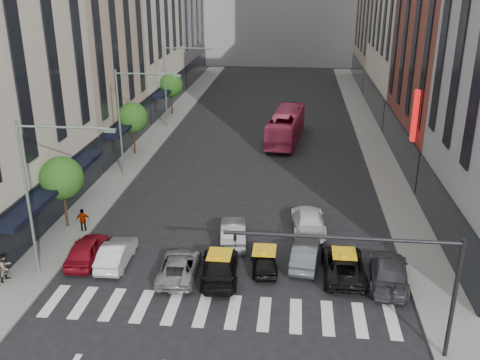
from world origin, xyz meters
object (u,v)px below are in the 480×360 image
(bus, at_px, (286,126))
(car_red, at_px, (87,250))
(taxi_center, at_px, (264,260))
(streetlamp_far, at_px, (173,75))
(streetlamp_near, at_px, (42,180))
(streetlamp_mid, at_px, (130,110))
(pedestrian_near, at_px, (5,267))
(taxi_left, at_px, (220,266))
(car_white_front, at_px, (116,253))
(pedestrian_far, at_px, (83,220))

(bus, bearing_deg, car_red, 73.62)
(bus, bearing_deg, taxi_center, 95.38)
(streetlamp_far, distance_m, bus, 13.74)
(streetlamp_near, xyz_separation_m, streetlamp_mid, (0.00, 16.00, 0.00))
(pedestrian_near, bearing_deg, car_red, -37.86)
(streetlamp_far, bearing_deg, taxi_center, -68.33)
(car_red, relative_size, pedestrian_near, 2.65)
(taxi_left, bearing_deg, car_red, -12.78)
(streetlamp_far, relative_size, pedestrian_near, 5.45)
(streetlamp_near, distance_m, pedestrian_near, 5.54)
(streetlamp_near, bearing_deg, car_white_front, 27.89)
(streetlamp_mid, height_order, taxi_left, streetlamp_mid)
(streetlamp_mid, height_order, streetlamp_far, same)
(bus, bearing_deg, pedestrian_far, 67.27)
(taxi_left, height_order, pedestrian_far, pedestrian_far)
(streetlamp_mid, xyz_separation_m, bus, (12.50, 12.31, -4.33))
(pedestrian_near, bearing_deg, streetlamp_mid, 6.07)
(streetlamp_mid, height_order, bus, streetlamp_mid)
(car_red, distance_m, pedestrian_near, 4.58)
(streetlamp_far, xyz_separation_m, pedestrian_far, (-0.36, -26.59, -4.96))
(streetlamp_near, xyz_separation_m, pedestrian_near, (-2.32, -1.03, -4.93))
(streetlamp_mid, distance_m, pedestrian_near, 17.88)
(bus, bearing_deg, streetlamp_near, 72.77)
(pedestrian_near, distance_m, pedestrian_far, 6.73)
(car_white_front, bearing_deg, car_red, -5.77)
(streetlamp_far, xyz_separation_m, car_red, (1.27, -30.19, -5.16))
(taxi_left, bearing_deg, pedestrian_near, 3.07)
(bus, bearing_deg, streetlamp_far, -9.86)
(taxi_left, bearing_deg, pedestrian_far, -30.84)
(car_white_front, xyz_separation_m, bus, (9.36, 26.64, 0.87))
(taxi_left, height_order, pedestrian_near, pedestrian_near)
(car_red, xyz_separation_m, bus, (11.23, 26.50, 0.83))
(car_white_front, bearing_deg, taxi_center, -179.55)
(streetlamp_far, relative_size, car_white_front, 2.12)
(car_red, distance_m, bus, 28.79)
(pedestrian_near, relative_size, pedestrian_far, 1.05)
(streetlamp_near, xyz_separation_m, taxi_center, (11.94, 1.94, -5.29))
(streetlamp_mid, bearing_deg, car_white_front, -77.63)
(streetlamp_far, bearing_deg, streetlamp_near, -90.00)
(streetlamp_far, height_order, car_red, streetlamp_far)
(streetlamp_near, relative_size, car_red, 2.05)
(streetlamp_mid, distance_m, pedestrian_far, 11.70)
(car_red, bearing_deg, taxi_center, 177.33)
(pedestrian_far, bearing_deg, car_white_front, 115.24)
(pedestrian_near, bearing_deg, bus, -12.98)
(streetlamp_near, height_order, streetlamp_mid, same)
(car_white_front, distance_m, taxi_center, 8.81)
(taxi_center, distance_m, pedestrian_far, 12.79)
(car_red, xyz_separation_m, pedestrian_near, (-3.59, -2.84, 0.23))
(streetlamp_mid, xyz_separation_m, taxi_left, (9.49, -15.23, -5.17))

